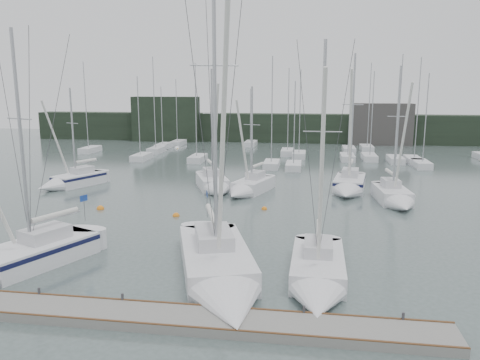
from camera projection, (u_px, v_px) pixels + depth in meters
The scene contains 18 objects.
ground at pixel (190, 275), 24.49m from camera, with size 160.00×160.00×0.00m, color #4A5A56.
dock at pixel (159, 317), 19.60m from camera, with size 24.00×2.00×0.40m, color slate.
far_treeline at pixel (277, 128), 84.13m from camera, with size 90.00×4.00×5.00m, color black.
far_building_left at pixel (166, 119), 84.82m from camera, with size 12.00×3.00×8.00m, color black.
far_building_right at pixel (382, 124), 79.36m from camera, with size 10.00×3.00×7.00m, color #423F3D.
mast_forest at pixel (283, 153), 66.27m from camera, with size 58.35×26.30×14.53m.
sailboat_near_left at pixel (10, 262), 24.70m from camera, with size 6.28×9.28×13.65m.
sailboat_near_center at pixel (221, 277), 22.78m from camera, with size 6.83×12.04×18.24m.
sailboat_near_right at pixel (318, 279), 22.74m from camera, with size 2.81×9.03×12.83m.
sailboat_mid_a at pixel (69, 182), 45.94m from camera, with size 5.15×7.52×10.39m.
sailboat_mid_b at pixel (215, 185), 44.22m from camera, with size 5.01×7.74×12.15m.
sailboat_mid_c at pixel (247, 188), 42.97m from camera, with size 4.36×7.30×10.49m.
sailboat_mid_d at pixel (348, 186), 43.43m from camera, with size 3.80×7.99×13.57m.
sailboat_mid_e at pixel (396, 198), 39.04m from camera, with size 3.09×7.30×12.18m.
buoy_a at pixel (176, 216), 35.73m from camera, with size 0.55×0.55×0.55m, color orange.
buoy_b at pixel (264, 209), 37.73m from camera, with size 0.46×0.46×0.46m, color orange.
buoy_c at pixel (100, 209), 37.78m from camera, with size 0.61×0.61×0.61m, color orange.
seagull at pixel (177, 148), 25.31m from camera, with size 1.05×0.59×0.22m.
Camera 1 is at (6.05, -22.39, 9.68)m, focal length 35.00 mm.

